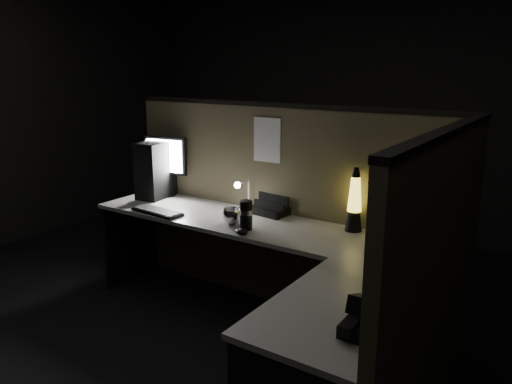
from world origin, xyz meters
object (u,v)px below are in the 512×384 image
Objects in this scene: lava_lamp at (354,205)px; desk_phone at (377,321)px; monitor at (166,160)px; keyboard at (157,212)px; pc_tower at (160,168)px.

desk_phone is (0.60, -1.17, -0.12)m from lava_lamp.
monitor is 0.60m from keyboard.
lava_lamp is at bearing -9.29° from monitor.
lava_lamp is at bearing 21.24° from keyboard.
monitor reaches higher than desk_phone.
pc_tower is at bearing -178.65° from lava_lamp.
desk_phone is at bearing -34.47° from pc_tower.
desk_phone is at bearing -62.89° from lava_lamp.
pc_tower is 1.08× the size of lava_lamp.
lava_lamp reaches higher than keyboard.
monitor is at bearing -179.77° from lava_lamp.
desk_phone reaches higher than keyboard.
keyboard is at bearing -64.07° from monitor.
monitor is at bearing 129.10° from keyboard.
keyboard is 1.58× the size of desk_phone.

